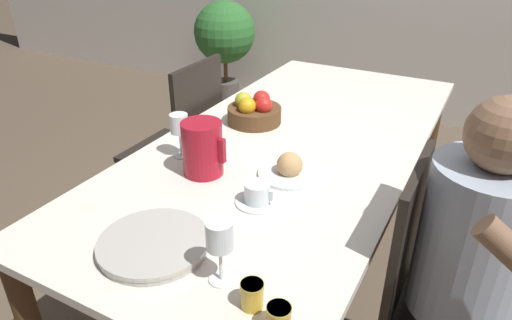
{
  "coord_description": "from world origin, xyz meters",
  "views": [
    {
      "loc": [
        0.67,
        -1.57,
        1.53
      ],
      "look_at": [
        0.0,
        -0.32,
        0.78
      ],
      "focal_mm": 32.0,
      "sensor_mm": 36.0,
      "label": 1
    }
  ],
  "objects": [
    {
      "name": "jam_jar_amber",
      "position": [
        0.38,
        -0.92,
        0.77
      ],
      "size": [
        0.06,
        0.06,
        0.07
      ],
      "color": "#C67A1E",
      "rests_on": "dining_table"
    },
    {
      "name": "serving_tray",
      "position": [
        -0.04,
        -0.83,
        0.74
      ],
      "size": [
        0.31,
        0.31,
        0.03
      ],
      "color": "#B7B2A8",
      "rests_on": "dining_table"
    },
    {
      "name": "chair_opposite",
      "position": [
        -0.67,
        0.12,
        0.49
      ],
      "size": [
        0.42,
        0.42,
        0.94
      ],
      "rotation": [
        0.0,
        0.0,
        1.57
      ],
      "color": "black",
      "rests_on": "ground_plane"
    },
    {
      "name": "chair_person_side",
      "position": [
        0.67,
        -0.41,
        0.49
      ],
      "size": [
        0.42,
        0.42,
        0.94
      ],
      "rotation": [
        0.0,
        0.0,
        -1.57
      ],
      "color": "black",
      "rests_on": "ground_plane"
    },
    {
      "name": "jam_jar_red",
      "position": [
        0.29,
        -0.89,
        0.77
      ],
      "size": [
        0.06,
        0.06,
        0.07
      ],
      "color": "gold",
      "rests_on": "dining_table"
    },
    {
      "name": "dining_table",
      "position": [
        0.0,
        0.0,
        0.65
      ],
      "size": [
        0.98,
        2.15,
        0.73
      ],
      "color": "silver",
      "rests_on": "ground_plane"
    },
    {
      "name": "wine_glass_water",
      "position": [
        -0.31,
        -0.34,
        0.85
      ],
      "size": [
        0.07,
        0.07,
        0.17
      ],
      "color": "white",
      "rests_on": "dining_table"
    },
    {
      "name": "person_seated",
      "position": [
        0.76,
        -0.44,
        0.7
      ],
      "size": [
        0.39,
        0.41,
        1.18
      ],
      "rotation": [
        0.0,
        0.0,
        -1.57
      ],
      "color": "#33333D",
      "rests_on": "ground_plane"
    },
    {
      "name": "wine_glass_juice",
      "position": [
        0.18,
        -0.85,
        0.86
      ],
      "size": [
        0.07,
        0.07,
        0.18
      ],
      "color": "white",
      "rests_on": "dining_table"
    },
    {
      "name": "potted_plant",
      "position": [
        -1.5,
        1.87,
        0.61
      ],
      "size": [
        0.54,
        0.54,
        0.92
      ],
      "color": "#4C4742",
      "rests_on": "ground_plane"
    },
    {
      "name": "red_pitcher",
      "position": [
        -0.16,
        -0.41,
        0.83
      ],
      "size": [
        0.17,
        0.14,
        0.19
      ],
      "color": "#A31423",
      "rests_on": "dining_table"
    },
    {
      "name": "fruit_bowl",
      "position": [
        -0.22,
        0.07,
        0.78
      ],
      "size": [
        0.24,
        0.24,
        0.13
      ],
      "color": "brown",
      "rests_on": "dining_table"
    },
    {
      "name": "bread_plate",
      "position": [
        0.11,
        -0.29,
        0.75
      ],
      "size": [
        0.22,
        0.22,
        0.09
      ],
      "color": "silver",
      "rests_on": "dining_table"
    },
    {
      "name": "teacup_near_person",
      "position": [
        0.1,
        -0.49,
        0.76
      ],
      "size": [
        0.14,
        0.14,
        0.07
      ],
      "color": "silver",
      "rests_on": "dining_table"
    },
    {
      "name": "ground_plane",
      "position": [
        0.0,
        0.0,
        0.0
      ],
      "size": [
        20.0,
        20.0,
        0.0
      ],
      "primitive_type": "plane",
      "color": "brown"
    }
  ]
}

